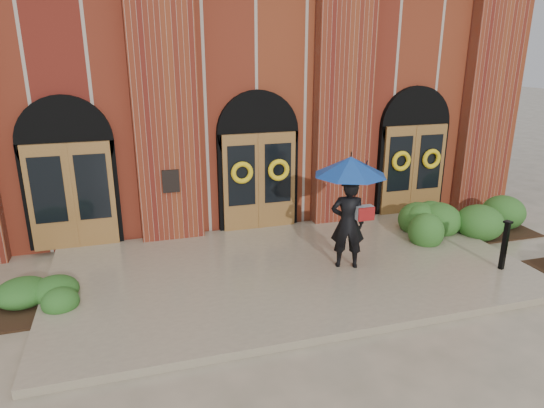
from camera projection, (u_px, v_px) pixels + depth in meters
name	position (u px, v px, depth m)	size (l,w,h in m)	color
ground	(293.00, 276.00, 10.39)	(90.00, 90.00, 0.00)	tan
landing	(291.00, 270.00, 10.50)	(10.00, 5.30, 0.15)	gray
church_building	(214.00, 82.00, 17.31)	(16.20, 12.53, 7.00)	maroon
man_with_umbrella	(350.00, 191.00, 10.02)	(1.95, 1.95, 2.43)	black
metal_post	(505.00, 244.00, 10.23)	(0.18, 0.18, 1.09)	black
hedge_wall_right	(469.00, 219.00, 12.63)	(3.26, 1.30, 0.84)	#2B5A1F
hedge_front_left	(32.00, 301.00, 8.92)	(1.32, 1.13, 0.47)	#27571E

